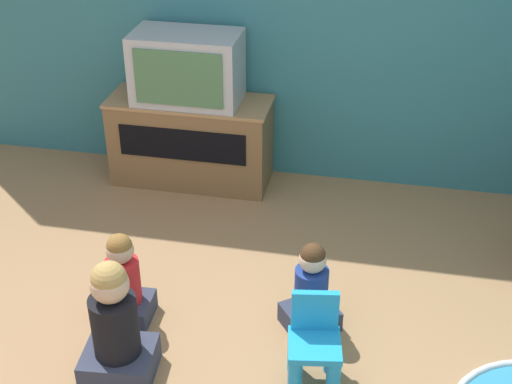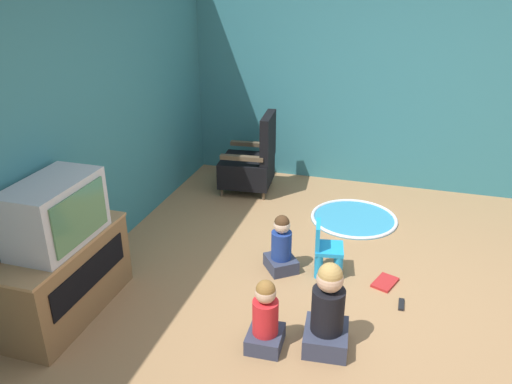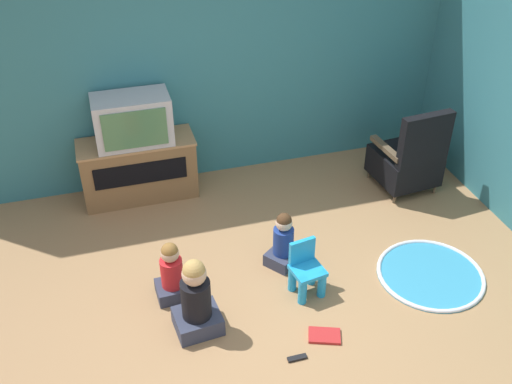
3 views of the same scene
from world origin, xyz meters
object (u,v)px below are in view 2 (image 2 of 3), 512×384
(tv_cabinet, at_px, (66,277))
(child_watching_right, at_px, (328,312))
(remote_control, at_px, (401,304))
(black_armchair, at_px, (251,163))
(child_watching_left, at_px, (265,319))
(television, at_px, (55,212))
(child_watching_center, at_px, (281,247))
(book, at_px, (385,282))
(yellow_kid_chair, at_px, (327,252))

(tv_cabinet, height_order, child_watching_right, child_watching_right)
(remote_control, bearing_deg, tv_cabinet, -71.29)
(remote_control, bearing_deg, child_watching_right, -38.01)
(black_armchair, relative_size, child_watching_left, 1.73)
(television, xyz_separation_m, child_watching_right, (0.19, -1.99, -0.59))
(television, bearing_deg, child_watching_center, -53.02)
(television, relative_size, black_armchair, 0.76)
(television, bearing_deg, child_watching_right, -84.67)
(black_armchair, distance_m, book, 2.36)
(black_armchair, height_order, yellow_kid_chair, black_armchair)
(black_armchair, xyz_separation_m, child_watching_right, (-2.52, -1.34, -0.05))
(child_watching_left, xyz_separation_m, child_watching_center, (1.01, 0.14, -0.00))
(tv_cabinet, distance_m, child_watching_right, 2.01)
(tv_cabinet, height_order, yellow_kid_chair, tv_cabinet)
(yellow_kid_chair, bearing_deg, child_watching_right, 179.85)
(black_armchair, xyz_separation_m, book, (-1.59, -1.71, -0.34))
(child_watching_center, bearing_deg, tv_cabinet, 89.93)
(black_armchair, distance_m, child_watching_left, 2.80)
(child_watching_center, relative_size, remote_control, 3.63)
(black_armchair, bearing_deg, tv_cabinet, -19.10)
(tv_cabinet, height_order, book, tv_cabinet)
(tv_cabinet, relative_size, child_watching_left, 2.09)
(child_watching_center, distance_m, book, 0.95)
(child_watching_center, xyz_separation_m, book, (0.04, -0.92, -0.22))
(child_watching_center, height_order, remote_control, child_watching_center)
(black_armchair, xyz_separation_m, child_watching_center, (-1.63, -0.78, -0.12))
(child_watching_left, bearing_deg, remote_control, -52.78)
(tv_cabinet, bearing_deg, yellow_kid_chair, -58.00)
(black_armchair, xyz_separation_m, remote_control, (-1.87, -1.85, -0.34))
(tv_cabinet, xyz_separation_m, child_watching_center, (1.08, -1.44, -0.10))
(child_watching_right, bearing_deg, child_watching_center, 26.53)
(tv_cabinet, distance_m, black_armchair, 2.78)
(tv_cabinet, height_order, child_watching_center, tv_cabinet)
(yellow_kid_chair, bearing_deg, tv_cabinet, 112.54)
(book, distance_m, remote_control, 0.31)
(television, bearing_deg, remote_control, -71.50)
(black_armchair, distance_m, remote_control, 2.66)
(television, xyz_separation_m, yellow_kid_chair, (1.15, -1.83, -0.68))
(child_watching_left, relative_size, child_watching_center, 1.02)
(television, distance_m, yellow_kid_chair, 2.27)
(yellow_kid_chair, distance_m, remote_control, 0.77)
(television, xyz_separation_m, black_armchair, (2.71, -0.65, -0.53))
(television, bearing_deg, book, -64.66)
(tv_cabinet, height_order, child_watching_left, tv_cabinet)
(tv_cabinet, relative_size, child_watching_center, 2.13)
(remote_control, bearing_deg, book, -152.12)
(television, height_order, child_watching_left, television)
(television, relative_size, yellow_kid_chair, 1.51)
(black_armchair, distance_m, yellow_kid_chair, 1.96)
(child_watching_center, height_order, child_watching_right, child_watching_right)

